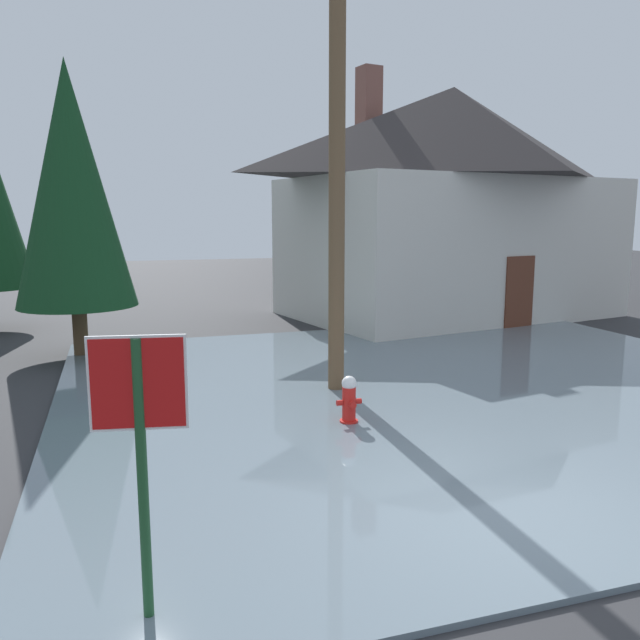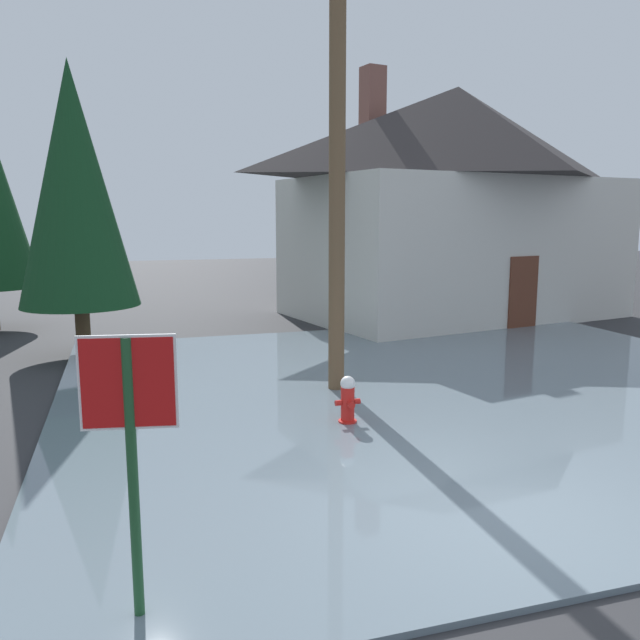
{
  "view_description": "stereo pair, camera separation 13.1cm",
  "coord_description": "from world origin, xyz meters",
  "px_view_note": "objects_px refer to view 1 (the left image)",
  "views": [
    {
      "loc": [
        -3.64,
        -5.29,
        3.1
      ],
      "look_at": [
        -0.38,
        4.88,
        1.33
      ],
      "focal_mm": 35.76,
      "sensor_mm": 36.0,
      "label": 1
    },
    {
      "loc": [
        -3.51,
        -5.33,
        3.1
      ],
      "look_at": [
        -0.38,
        4.88,
        1.33
      ],
      "focal_mm": 35.76,
      "sensor_mm": 36.0,
      "label": 2
    }
  ],
  "objects_px": {
    "fire_hydrant": "(349,402)",
    "utility_pole": "(337,106)",
    "pine_tree_short_left": "(71,185)",
    "stop_sign_near": "(140,423)",
    "house": "(451,199)"
  },
  "relations": [
    {
      "from": "house",
      "to": "pine_tree_short_left",
      "type": "relative_size",
      "value": 1.76
    },
    {
      "from": "fire_hydrant",
      "to": "utility_pole",
      "type": "xyz_separation_m",
      "value": [
        0.43,
        1.82,
        4.5
      ]
    },
    {
      "from": "fire_hydrant",
      "to": "utility_pole",
      "type": "height_order",
      "value": "utility_pole"
    },
    {
      "from": "fire_hydrant",
      "to": "pine_tree_short_left",
      "type": "height_order",
      "value": "pine_tree_short_left"
    },
    {
      "from": "stop_sign_near",
      "to": "pine_tree_short_left",
      "type": "height_order",
      "value": "pine_tree_short_left"
    },
    {
      "from": "stop_sign_near",
      "to": "house",
      "type": "xyz_separation_m",
      "value": [
        9.77,
        13.05,
        1.97
      ]
    },
    {
      "from": "fire_hydrant",
      "to": "pine_tree_short_left",
      "type": "distance_m",
      "value": 8.08
    },
    {
      "from": "pine_tree_short_left",
      "to": "utility_pole",
      "type": "bearing_deg",
      "value": -44.49
    },
    {
      "from": "utility_pole",
      "to": "pine_tree_short_left",
      "type": "distance_m",
      "value": 6.32
    },
    {
      "from": "utility_pole",
      "to": "fire_hydrant",
      "type": "bearing_deg",
      "value": -103.28
    },
    {
      "from": "house",
      "to": "pine_tree_short_left",
      "type": "bearing_deg",
      "value": -164.33
    },
    {
      "from": "utility_pole",
      "to": "pine_tree_short_left",
      "type": "height_order",
      "value": "utility_pole"
    },
    {
      "from": "stop_sign_near",
      "to": "pine_tree_short_left",
      "type": "bearing_deg",
      "value": 95.3
    },
    {
      "from": "stop_sign_near",
      "to": "pine_tree_short_left",
      "type": "distance_m",
      "value": 10.31
    },
    {
      "from": "pine_tree_short_left",
      "to": "fire_hydrant",
      "type": "bearing_deg",
      "value": -57.06
    }
  ]
}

